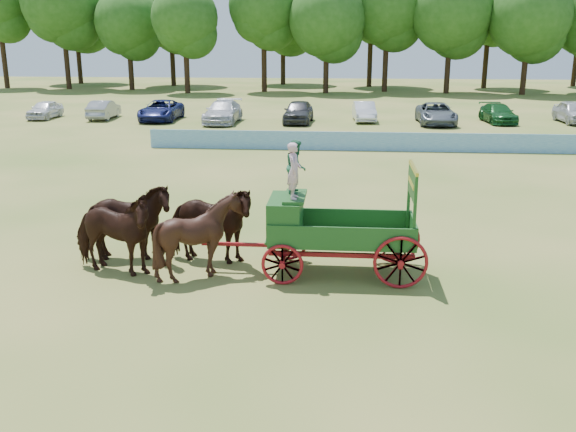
{
  "coord_description": "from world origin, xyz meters",
  "views": [
    {
      "loc": [
        -3.0,
        -17.66,
        6.23
      ],
      "look_at": [
        -4.51,
        -0.3,
        1.3
      ],
      "focal_mm": 40.0,
      "sensor_mm": 36.0,
      "label": 1
    }
  ],
  "objects": [
    {
      "name": "ground",
      "position": [
        0.0,
        0.0,
        0.0
      ],
      "size": [
        160.0,
        160.0,
        0.0
      ],
      "primitive_type": "plane",
      "color": "#9E8747",
      "rests_on": "ground"
    },
    {
      "name": "horse_lead_left",
      "position": [
        -9.09,
        -1.85,
        1.13
      ],
      "size": [
        2.89,
        1.86,
        2.25
      ],
      "primitive_type": "imported",
      "rotation": [
        0.0,
        0.0,
        1.31
      ],
      "color": "black",
      "rests_on": "ground"
    },
    {
      "name": "horse_lead_right",
      "position": [
        -9.09,
        -0.75,
        1.13
      ],
      "size": [
        2.82,
        1.59,
        2.25
      ],
      "primitive_type": "imported",
      "rotation": [
        0.0,
        0.0,
        1.72
      ],
      "color": "black",
      "rests_on": "ground"
    },
    {
      "name": "horse_wheel_left",
      "position": [
        -6.69,
        -1.85,
        1.13
      ],
      "size": [
        2.34,
        2.16,
        2.26
      ],
      "primitive_type": "imported",
      "rotation": [
        0.0,
        0.0,
        1.39
      ],
      "color": "black",
      "rests_on": "ground"
    },
    {
      "name": "horse_wheel_right",
      "position": [
        -6.69,
        -0.75,
        1.13
      ],
      "size": [
        2.81,
        1.55,
        2.25
      ],
      "primitive_type": "imported",
      "rotation": [
        0.0,
        0.0,
        1.44
      ],
      "color": "black",
      "rests_on": "ground"
    },
    {
      "name": "farm_dray",
      "position": [
        -3.71,
        -1.28,
        1.56
      ],
      "size": [
        5.99,
        2.0,
        3.61
      ],
      "color": "maroon",
      "rests_on": "ground"
    },
    {
      "name": "sponsor_banner",
      "position": [
        -1.0,
        18.0,
        0.53
      ],
      "size": [
        26.0,
        0.08,
        1.05
      ],
      "primitive_type": "cube",
      "color": "#206EB0",
      "rests_on": "ground"
    },
    {
      "name": "parked_cars",
      "position": [
        1.69,
        29.96,
        0.75
      ],
      "size": [
        56.55,
        7.46,
        1.65
      ],
      "color": "silver",
      "rests_on": "ground"
    },
    {
      "name": "treeline",
      "position": [
        -4.9,
        60.14,
        9.15
      ],
      "size": [
        89.77,
        22.24,
        15.33
      ],
      "color": "#382314",
      "rests_on": "ground"
    }
  ]
}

